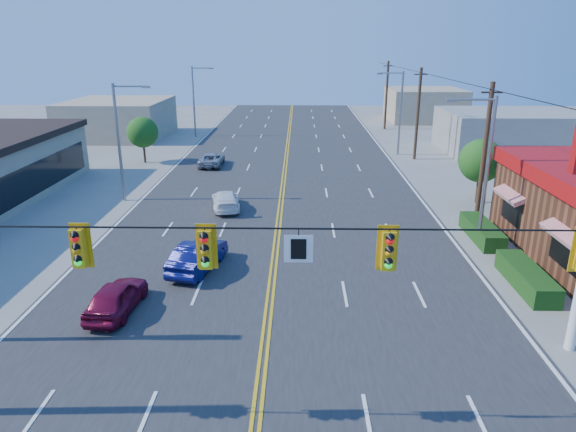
{
  "coord_description": "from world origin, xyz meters",
  "views": [
    {
      "loc": [
        1.18,
        -12.22,
        10.46
      ],
      "look_at": [
        0.67,
        12.26,
        2.2
      ],
      "focal_mm": 32.0,
      "sensor_mm": 36.0,
      "label": 1
    }
  ],
  "objects_px": {
    "car_blue": "(198,257)",
    "car_silver": "(212,160)",
    "car_white": "(226,201)",
    "signal_span": "(248,268)",
    "car_magenta": "(117,298)"
  },
  "relations": [
    {
      "from": "car_magenta",
      "to": "signal_span",
      "type": "bearing_deg",
      "value": 137.99
    },
    {
      "from": "car_blue",
      "to": "car_silver",
      "type": "bearing_deg",
      "value": -69.02
    },
    {
      "from": "car_blue",
      "to": "car_white",
      "type": "height_order",
      "value": "car_blue"
    },
    {
      "from": "car_blue",
      "to": "car_silver",
      "type": "xyz_separation_m",
      "value": [
        -2.95,
        22.09,
        -0.11
      ]
    },
    {
      "from": "car_white",
      "to": "car_silver",
      "type": "distance_m",
      "value": 12.84
    },
    {
      "from": "car_blue",
      "to": "car_white",
      "type": "distance_m",
      "value": 9.6
    },
    {
      "from": "car_white",
      "to": "car_silver",
      "type": "xyz_separation_m",
      "value": [
        -2.96,
        12.5,
        -0.01
      ]
    },
    {
      "from": "signal_span",
      "to": "car_magenta",
      "type": "bearing_deg",
      "value": 133.99
    },
    {
      "from": "car_blue",
      "to": "car_white",
      "type": "bearing_deg",
      "value": -76.71
    },
    {
      "from": "car_magenta",
      "to": "car_blue",
      "type": "bearing_deg",
      "value": -117.14
    },
    {
      "from": "car_blue",
      "to": "car_silver",
      "type": "relative_size",
      "value": 1.01
    },
    {
      "from": "car_magenta",
      "to": "car_white",
      "type": "relative_size",
      "value": 0.92
    },
    {
      "from": "signal_span",
      "to": "car_blue",
      "type": "bearing_deg",
      "value": 108.58
    },
    {
      "from": "car_white",
      "to": "car_silver",
      "type": "relative_size",
      "value": 0.98
    },
    {
      "from": "signal_span",
      "to": "car_white",
      "type": "xyz_separation_m",
      "value": [
        -3.5,
        20.05,
        -4.28
      ]
    }
  ]
}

